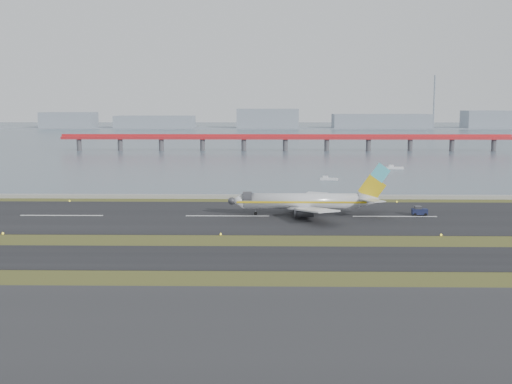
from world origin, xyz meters
TOP-DOWN VIEW (x-y plane):
  - ground at (0.00, 0.00)m, footprint 1000.00×1000.00m
  - apron_strip at (0.00, -55.00)m, footprint 1000.00×50.00m
  - taxiway_strip at (0.00, -12.00)m, footprint 1000.00×18.00m
  - runway_strip at (0.00, 30.00)m, footprint 1000.00×45.00m
  - seawall at (0.00, 60.00)m, footprint 1000.00×2.50m
  - bay_water at (0.00, 460.00)m, footprint 1400.00×800.00m
  - red_pier at (20.00, 250.00)m, footprint 260.00×5.00m
  - far_shoreline at (13.62, 620.00)m, footprint 1400.00×80.00m
  - airliner at (19.22, 31.71)m, footprint 38.52×32.89m
  - pushback_tug at (46.21, 31.74)m, footprint 3.69×2.26m
  - workboat_near at (31.31, 104.86)m, footprint 6.57×3.22m
  - workboat_far at (62.40, 145.34)m, footprint 7.14×2.25m

SIDE VIEW (x-z plane):
  - ground at x=0.00m, z-range 0.00..0.00m
  - bay_water at x=0.00m, z-range -0.65..0.65m
  - apron_strip at x=0.00m, z-range 0.00..0.10m
  - taxiway_strip at x=0.00m, z-range 0.00..0.10m
  - runway_strip at x=0.00m, z-range 0.00..0.10m
  - workboat_near at x=31.31m, z-range -0.28..1.25m
  - seawall at x=0.00m, z-range 0.00..1.00m
  - workboat_far at x=62.40m, z-range -0.32..1.41m
  - pushback_tug at x=46.21m, z-range -0.03..2.29m
  - airliner at x=19.22m, z-range -2.94..9.86m
  - far_shoreline at x=13.62m, z-range -24.18..36.32m
  - red_pier at x=20.00m, z-range 2.18..12.38m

